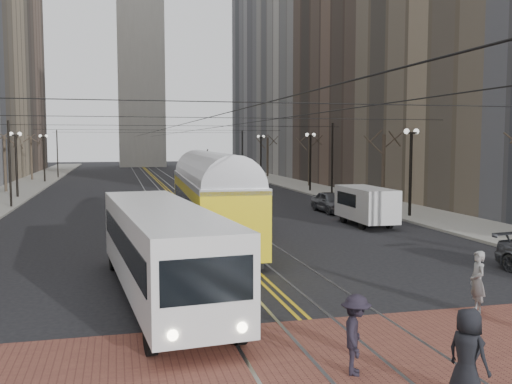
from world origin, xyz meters
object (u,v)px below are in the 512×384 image
transit_bus (161,253)px  rear_bus (232,198)px  pedestrian_d (356,334)px  cargo_van (366,207)px  sedan_silver (251,183)px  sedan_grey (331,202)px  pedestrian_b (477,282)px  streetcar (212,207)px  pedestrian_a (468,354)px

transit_bus → rear_bus: rear_bus is taller
rear_bus → pedestrian_d: size_ratio=6.93×
cargo_van → sedan_silver: bearing=92.4°
transit_bus → sedan_silver: (12.27, 39.49, -0.77)m
rear_bus → sedan_silver: (6.70, 23.39, -0.87)m
cargo_van → pedestrian_d: (-9.52, -20.23, -0.26)m
transit_bus → pedestrian_d: (3.62, -7.04, -0.60)m
transit_bus → sedan_grey: bearing=50.3°
transit_bus → pedestrian_b: size_ratio=6.50×
sedan_grey → rear_bus: bearing=-156.8°
transit_bus → sedan_silver: 41.36m
cargo_van → rear_bus: bearing=159.4°
sedan_silver → pedestrian_b: bearing=-86.8°
transit_bus → pedestrian_b: 9.70m
rear_bus → cargo_van: rear_bus is taller
transit_bus → rear_bus: bearing=65.4°
pedestrian_d → sedan_grey: bearing=4.1°
streetcar → sedan_grey: size_ratio=3.38×
sedan_silver → transit_bus: bearing=-99.7°
transit_bus → pedestrian_b: transit_bus is taller
pedestrian_a → sedan_grey: bearing=-35.0°
streetcar → sedan_silver: streetcar is taller
rear_bus → sedan_grey: rear_bus is taller
cargo_van → sedan_silver: (-0.87, 26.30, -0.43)m
streetcar → pedestrian_a: bearing=-82.0°
pedestrian_d → cargo_van: bearing=-0.9°
sedan_grey → pedestrian_b: pedestrian_b is taller
sedan_silver → rear_bus: bearing=-98.4°
streetcar → transit_bus: bearing=-106.1°
rear_bus → pedestrian_a: (-0.35, -24.81, -0.66)m
cargo_van → sedan_grey: bearing=87.4°
cargo_van → sedan_grey: cargo_van is taller
transit_bus → streetcar: (3.28, 10.02, 0.25)m
sedan_silver → streetcar: bearing=-99.4°
sedan_grey → sedan_silver: bearing=91.8°
transit_bus → sedan_grey: transit_bus is taller
transit_bus → cargo_van: (13.14, 13.19, -0.34)m
cargo_van → sedan_grey: size_ratio=1.19×
pedestrian_a → pedestrian_b: 6.23m
streetcar → cargo_van: 10.38m
rear_bus → sedan_silver: size_ratio=2.79×
streetcar → cargo_van: size_ratio=2.84×
sedan_grey → pedestrian_a: (-8.27, -28.50, 0.18)m
transit_bus → pedestrian_b: bearing=-28.0°
transit_bus → sedan_silver: size_ratio=2.73×
streetcar → pedestrian_d: bearing=-86.8°
transit_bus → rear_bus: 17.04m
streetcar → pedestrian_b: size_ratio=8.05×
sedan_silver → pedestrian_b: size_ratio=2.39×
sedan_grey → pedestrian_d: pedestrian_d is taller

